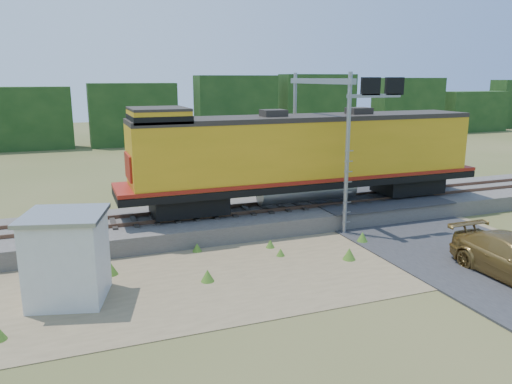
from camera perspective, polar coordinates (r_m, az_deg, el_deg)
name	(u,v)px	position (r m, az deg, el deg)	size (l,w,h in m)	color
ground	(300,268)	(19.28, 5.06, -8.69)	(140.00, 140.00, 0.00)	#475123
ballast	(247,218)	(24.40, -1.05, -2.98)	(70.00, 5.00, 0.80)	slate
rails	(247,208)	(24.28, -1.05, -1.89)	(70.00, 1.54, 0.16)	brown
dirt_shoulder	(246,270)	(18.98, -1.12, -8.95)	(26.00, 8.00, 0.03)	#8C7754
road	(436,240)	(23.55, 19.85, -5.16)	(7.00, 66.00, 0.86)	#38383A
tree_line_north	(145,116)	(54.82, -12.55, 8.43)	(130.00, 3.00, 6.50)	#173613
weed_clumps	(211,280)	(18.22, -5.20, -10.03)	(15.00, 6.20, 0.56)	#477621
locomotive	(303,155)	(24.91, 5.40, 4.26)	(18.84, 2.87, 4.86)	black
shed	(67,257)	(17.24, -20.76, -6.94)	(3.02, 3.02, 2.93)	silver
signal_gantry	(333,112)	(24.65, 8.75, 9.07)	(2.91, 6.20, 7.35)	gray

